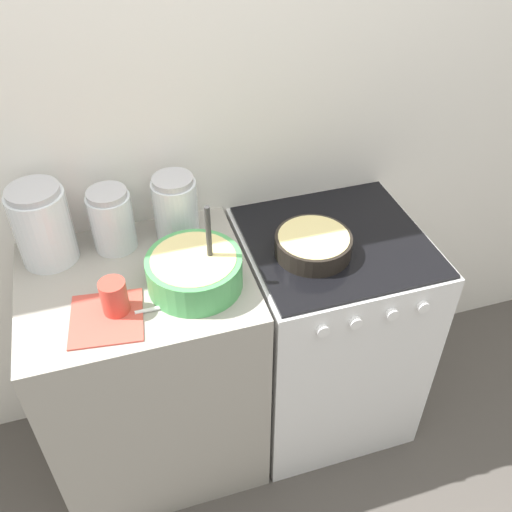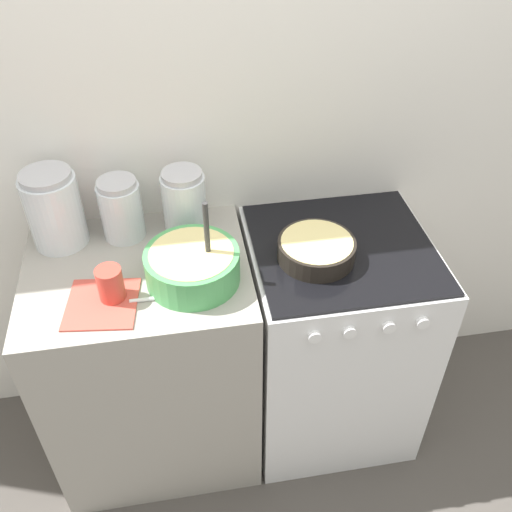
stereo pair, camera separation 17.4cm
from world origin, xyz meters
name	(u,v)px [view 2 (the right image)]	position (x,y,z in m)	size (l,w,h in m)	color
ground_plane	(261,485)	(0.00, 0.00, 0.00)	(12.00, 12.00, 0.00)	#4C4742
wall_back	(231,126)	(0.00, 0.61, 1.20)	(4.41, 0.05, 2.40)	white
countertop_cabinet	(152,362)	(-0.35, 0.29, 0.45)	(0.70, 0.58, 0.90)	#9E998E
stove	(332,339)	(0.32, 0.29, 0.45)	(0.61, 0.60, 0.90)	silver
mixing_bowl	(192,264)	(-0.18, 0.21, 0.96)	(0.28, 0.28, 0.28)	#4CA559
baking_pan	(316,249)	(0.21, 0.25, 0.94)	(0.25, 0.25, 0.07)	black
storage_jar_left	(55,213)	(-0.59, 0.47, 1.01)	(0.17, 0.17, 0.26)	silver
storage_jar_middle	(122,212)	(-0.38, 0.47, 0.99)	(0.14, 0.14, 0.21)	silver
storage_jar_right	(185,205)	(-0.18, 0.47, 1.00)	(0.14, 0.14, 0.22)	silver
tin_can	(111,284)	(-0.42, 0.17, 0.96)	(0.08, 0.08, 0.11)	#CC3F33
recipe_page	(102,304)	(-0.45, 0.15, 0.91)	(0.23, 0.23, 0.01)	#CC4C3F
measuring_spoon	(160,295)	(-0.28, 0.14, 0.92)	(0.12, 0.04, 0.04)	white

